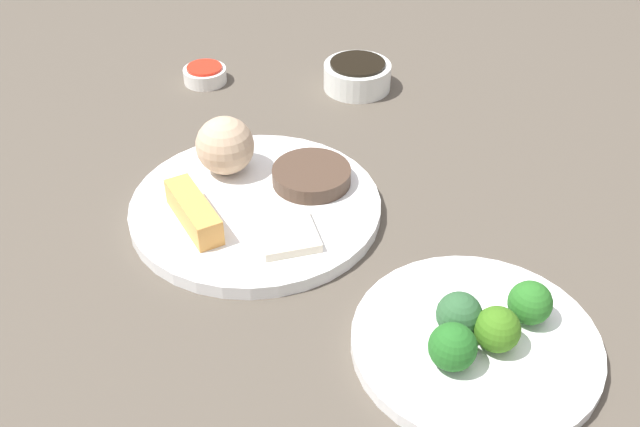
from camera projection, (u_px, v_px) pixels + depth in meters
tabletop at (290, 196)px, 0.91m from camera, size 2.20×2.20×0.02m
main_plate at (256, 207)px, 0.86m from camera, size 0.29×0.29×0.02m
rice_scoop at (225, 146)px, 0.89m from camera, size 0.07×0.07×0.07m
spring_roll at (194, 212)px, 0.82m from camera, size 0.04×0.11×0.03m
crab_rangoon_wonton at (287, 234)px, 0.80m from camera, size 0.08×0.09×0.01m
stir_fry_heap at (312, 176)px, 0.88m from camera, size 0.09×0.09×0.02m
broccoli_plate at (478, 342)px, 0.70m from camera, size 0.23×0.23×0.01m
broccoli_floret_0 at (459, 315)px, 0.69m from camera, size 0.04×0.04×0.04m
broccoli_floret_1 at (530, 303)px, 0.70m from camera, size 0.04×0.04×0.04m
broccoli_floret_2 at (497, 329)px, 0.67m from camera, size 0.04×0.04×0.04m
broccoli_floret_3 at (453, 347)px, 0.66m from camera, size 0.04×0.04×0.04m
soy_sauce_bowl at (357, 76)px, 1.09m from camera, size 0.10×0.10×0.04m
soy_sauce_bowl_liquid at (358, 64)px, 1.08m from camera, size 0.08×0.08×0.00m
sauce_ramekin_sweet_and_sour at (205, 75)px, 1.11m from camera, size 0.06×0.06×0.02m
sauce_ramekin_sweet_and_sour_liquid at (204, 68)px, 1.10m from camera, size 0.05×0.05×0.00m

